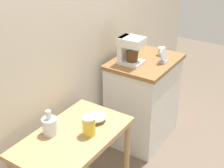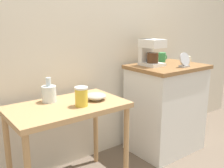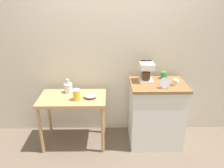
{
  "view_description": "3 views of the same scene",
  "coord_description": "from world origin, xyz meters",
  "px_view_note": "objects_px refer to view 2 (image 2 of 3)",
  "views": [
    {
      "loc": [
        -1.96,
        -1.22,
        2.1
      ],
      "look_at": [
        -0.05,
        0.02,
        0.93
      ],
      "focal_mm": 50.14,
      "sensor_mm": 36.0,
      "label": 1
    },
    {
      "loc": [
        -1.43,
        -1.69,
        1.36
      ],
      "look_at": [
        -0.17,
        -0.02,
        0.84
      ],
      "focal_mm": 42.02,
      "sensor_mm": 36.0,
      "label": 2
    },
    {
      "loc": [
        -0.06,
        -2.64,
        2.0
      ],
      "look_at": [
        -0.03,
        0.02,
        0.91
      ],
      "focal_mm": 35.22,
      "sensor_mm": 36.0,
      "label": 3
    }
  ],
  "objects_px": {
    "bowl_stoneware": "(96,96)",
    "mug_tall_green": "(162,57)",
    "glass_carafe_vase": "(49,93)",
    "canister_enamel": "(81,96)",
    "table_clock": "(185,61)",
    "coffee_maker": "(151,51)",
    "mug_small_cream": "(187,60)"
  },
  "relations": [
    {
      "from": "bowl_stoneware",
      "to": "mug_tall_green",
      "type": "bearing_deg",
      "value": 12.14
    },
    {
      "from": "glass_carafe_vase",
      "to": "canister_enamel",
      "type": "relative_size",
      "value": 1.33
    },
    {
      "from": "mug_tall_green",
      "to": "table_clock",
      "type": "relative_size",
      "value": 0.71
    },
    {
      "from": "coffee_maker",
      "to": "mug_tall_green",
      "type": "xyz_separation_m",
      "value": [
        0.26,
        0.08,
        -0.09
      ]
    },
    {
      "from": "glass_carafe_vase",
      "to": "mug_tall_green",
      "type": "xyz_separation_m",
      "value": [
        1.33,
        0.04,
        0.17
      ]
    },
    {
      "from": "mug_tall_green",
      "to": "mug_small_cream",
      "type": "distance_m",
      "value": 0.27
    },
    {
      "from": "glass_carafe_vase",
      "to": "coffee_maker",
      "type": "relative_size",
      "value": 0.75
    },
    {
      "from": "bowl_stoneware",
      "to": "mug_tall_green",
      "type": "xyz_separation_m",
      "value": [
        1.01,
        0.22,
        0.2
      ]
    },
    {
      "from": "glass_carafe_vase",
      "to": "bowl_stoneware",
      "type": "bearing_deg",
      "value": -29.34
    },
    {
      "from": "bowl_stoneware",
      "to": "mug_small_cream",
      "type": "height_order",
      "value": "mug_small_cream"
    },
    {
      "from": "bowl_stoneware",
      "to": "glass_carafe_vase",
      "type": "relative_size",
      "value": 0.89
    },
    {
      "from": "glass_carafe_vase",
      "to": "table_clock",
      "type": "relative_size",
      "value": 1.39
    },
    {
      "from": "table_clock",
      "to": "glass_carafe_vase",
      "type": "bearing_deg",
      "value": 166.2
    },
    {
      "from": "glass_carafe_vase",
      "to": "mug_small_cream",
      "type": "xyz_separation_m",
      "value": [
        1.42,
        -0.21,
        0.16
      ]
    },
    {
      "from": "mug_tall_green",
      "to": "mug_small_cream",
      "type": "height_order",
      "value": "mug_tall_green"
    },
    {
      "from": "bowl_stoneware",
      "to": "coffee_maker",
      "type": "height_order",
      "value": "coffee_maker"
    },
    {
      "from": "canister_enamel",
      "to": "glass_carafe_vase",
      "type": "bearing_deg",
      "value": 121.44
    },
    {
      "from": "canister_enamel",
      "to": "bowl_stoneware",
      "type": "bearing_deg",
      "value": 20.77
    },
    {
      "from": "glass_carafe_vase",
      "to": "table_clock",
      "type": "xyz_separation_m",
      "value": [
        1.26,
        -0.31,
        0.18
      ]
    },
    {
      "from": "mug_tall_green",
      "to": "glass_carafe_vase",
      "type": "bearing_deg",
      "value": -178.38
    },
    {
      "from": "bowl_stoneware",
      "to": "mug_small_cream",
      "type": "bearing_deg",
      "value": -1.68
    },
    {
      "from": "mug_tall_green",
      "to": "table_clock",
      "type": "distance_m",
      "value": 0.35
    },
    {
      "from": "bowl_stoneware",
      "to": "mug_small_cream",
      "type": "distance_m",
      "value": 1.12
    },
    {
      "from": "bowl_stoneware",
      "to": "glass_carafe_vase",
      "type": "distance_m",
      "value": 0.37
    },
    {
      "from": "bowl_stoneware",
      "to": "canister_enamel",
      "type": "xyz_separation_m",
      "value": [
        -0.17,
        -0.06,
        0.04
      ]
    },
    {
      "from": "canister_enamel",
      "to": "mug_tall_green",
      "type": "bearing_deg",
      "value": 13.43
    },
    {
      "from": "coffee_maker",
      "to": "bowl_stoneware",
      "type": "bearing_deg",
      "value": -169.56
    },
    {
      "from": "glass_carafe_vase",
      "to": "mug_small_cream",
      "type": "bearing_deg",
      "value": -8.45
    },
    {
      "from": "canister_enamel",
      "to": "mug_tall_green",
      "type": "xyz_separation_m",
      "value": [
        1.18,
        0.28,
        0.16
      ]
    },
    {
      "from": "bowl_stoneware",
      "to": "coffee_maker",
      "type": "xyz_separation_m",
      "value": [
        0.75,
        0.14,
        0.3
      ]
    },
    {
      "from": "bowl_stoneware",
      "to": "canister_enamel",
      "type": "relative_size",
      "value": 1.18
    },
    {
      "from": "glass_carafe_vase",
      "to": "mug_tall_green",
      "type": "bearing_deg",
      "value": 1.62
    }
  ]
}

